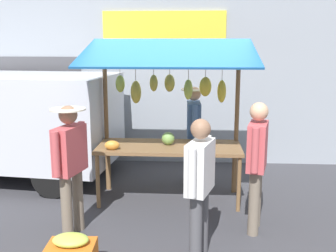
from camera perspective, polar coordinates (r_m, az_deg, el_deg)
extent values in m
plane|color=#38383D|center=(6.56, 0.17, -10.21)|extent=(40.00, 40.00, 0.00)
cube|color=#8C939E|center=(8.31, 1.12, 6.56)|extent=(9.00, 0.25, 3.40)
cube|color=yellow|center=(8.15, -0.56, 13.85)|extent=(2.40, 0.06, 0.56)
cube|color=#47474C|center=(8.86, -17.78, 2.41)|extent=(1.90, 0.04, 2.10)
cube|color=brown|center=(6.29, 0.18, -2.97)|extent=(2.20, 0.90, 0.05)
cylinder|color=brown|center=(6.20, -9.78, -7.62)|extent=(0.06, 0.06, 0.83)
cylinder|color=brown|center=(6.07, 9.89, -8.04)|extent=(0.06, 0.06, 0.83)
cylinder|color=brown|center=(6.92, -8.29, -5.50)|extent=(0.06, 0.06, 0.83)
cylinder|color=brown|center=(6.81, 9.20, -5.82)|extent=(0.06, 0.06, 0.83)
cylinder|color=brown|center=(6.75, -8.63, 0.70)|extent=(0.07, 0.07, 2.35)
cylinder|color=brown|center=(6.63, 9.58, 0.48)|extent=(0.07, 0.07, 2.35)
cylinder|color=brown|center=(6.49, 0.40, 9.08)|extent=(2.12, 0.06, 0.06)
cube|color=#19518C|center=(5.93, 0.09, 10.28)|extent=(2.50, 1.46, 0.39)
cylinder|color=brown|center=(6.45, 7.59, 7.67)|extent=(0.01, 0.01, 0.29)
ellipsoid|color=yellow|center=(6.48, 7.52, 4.82)|extent=(0.19, 0.20, 0.36)
cylinder|color=brown|center=(6.46, 5.30, 7.93)|extent=(0.01, 0.01, 0.24)
ellipsoid|color=yellow|center=(6.48, 5.25, 5.50)|extent=(0.21, 0.18, 0.31)
cylinder|color=brown|center=(6.44, 2.88, 7.79)|extent=(0.01, 0.01, 0.28)
ellipsoid|color=#B2CC4C|center=(6.47, 2.85, 5.12)|extent=(0.19, 0.20, 0.32)
cylinder|color=brown|center=(6.50, 0.23, 8.16)|extent=(0.01, 0.01, 0.21)
ellipsoid|color=gold|center=(6.52, 0.23, 6.03)|extent=(0.20, 0.23, 0.28)
cylinder|color=brown|center=(6.46, -2.03, 8.13)|extent=(0.01, 0.01, 0.21)
ellipsoid|color=gold|center=(6.48, -2.01, 6.02)|extent=(0.16, 0.19, 0.27)
cylinder|color=brown|center=(6.54, -4.56, 7.69)|extent=(0.01, 0.01, 0.31)
ellipsoid|color=gold|center=(6.57, -4.51, 4.75)|extent=(0.22, 0.25, 0.37)
cylinder|color=brown|center=(6.57, -6.75, 8.05)|extent=(0.01, 0.01, 0.22)
ellipsoid|color=#B2CC4C|center=(6.59, -6.70, 5.88)|extent=(0.19, 0.17, 0.28)
ellipsoid|color=orange|center=(6.08, -7.82, -2.66)|extent=(0.24, 0.18, 0.14)
sphere|color=#729E4C|center=(6.31, 0.02, -1.75)|extent=(0.20, 0.20, 0.20)
cylinder|color=#726656|center=(7.25, 3.51, -4.53)|extent=(0.14, 0.14, 0.85)
cylinder|color=#726656|center=(6.98, 3.60, -5.17)|extent=(0.14, 0.14, 0.85)
cube|color=#476B9E|center=(6.94, 3.63, 0.88)|extent=(0.24, 0.52, 0.60)
cylinder|color=#476B9E|center=(7.25, 3.52, 1.54)|extent=(0.09, 0.09, 0.55)
cylinder|color=#476B9E|center=(6.63, 3.75, 0.57)|extent=(0.09, 0.09, 0.55)
sphere|color=tan|center=(6.87, 3.68, 4.53)|extent=(0.23, 0.23, 0.23)
cylinder|color=beige|center=(6.87, 3.68, 5.11)|extent=(0.44, 0.44, 0.02)
cylinder|color=#726656|center=(5.34, -13.98, -11.02)|extent=(0.14, 0.14, 0.84)
cylinder|color=#726656|center=(5.56, -12.48, -10.02)|extent=(0.14, 0.14, 0.84)
cube|color=#BF4C51|center=(5.22, -13.58, -3.24)|extent=(0.33, 0.54, 0.59)
cylinder|color=#BF4C51|center=(4.96, -15.43, -3.84)|extent=(0.09, 0.09, 0.54)
cylinder|color=#BF4C51|center=(5.48, -11.92, -2.21)|extent=(0.09, 0.09, 0.54)
sphere|color=#8C664C|center=(5.13, -13.81, 1.52)|extent=(0.23, 0.23, 0.23)
cylinder|color=beige|center=(5.12, -13.85, 2.28)|extent=(0.44, 0.44, 0.02)
cylinder|color=#4C4C51|center=(4.66, 3.89, -14.34)|extent=(0.14, 0.14, 0.81)
cylinder|color=#4C4C51|center=(4.90, 4.82, -13.02)|extent=(0.14, 0.14, 0.81)
cube|color=silver|center=(4.52, 4.50, -5.73)|extent=(0.35, 0.53, 0.57)
cylinder|color=silver|center=(4.24, 3.37, -6.60)|extent=(0.09, 0.09, 0.53)
cylinder|color=silver|center=(4.80, 5.51, -4.43)|extent=(0.09, 0.09, 0.53)
sphere|color=#8C664C|center=(4.41, 4.59, -0.42)|extent=(0.22, 0.22, 0.22)
cylinder|color=#726656|center=(5.40, 11.92, -10.57)|extent=(0.14, 0.14, 0.85)
cylinder|color=#726656|center=(5.67, 12.21, -9.51)|extent=(0.14, 0.14, 0.85)
cube|color=#BF4C51|center=(5.31, 12.40, -2.75)|extent=(0.34, 0.55, 0.60)
cylinder|color=#BF4C51|center=(5.00, 12.08, -3.36)|extent=(0.09, 0.09, 0.55)
cylinder|color=#BF4C51|center=(5.61, 12.71, -1.74)|extent=(0.09, 0.09, 0.55)
sphere|color=tan|center=(5.22, 12.62, 2.00)|extent=(0.23, 0.23, 0.23)
cylinder|color=black|center=(6.80, -15.85, -6.91)|extent=(0.68, 0.25, 0.66)
cylinder|color=black|center=(8.26, -10.91, -3.35)|extent=(0.68, 0.25, 0.66)
ellipsoid|color=#B2CC4C|center=(4.63, -13.46, -15.23)|extent=(0.39, 0.28, 0.12)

